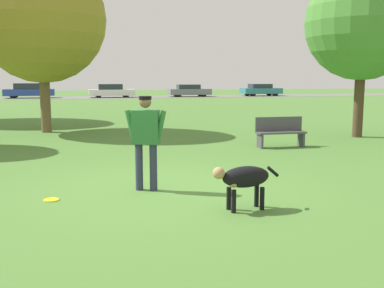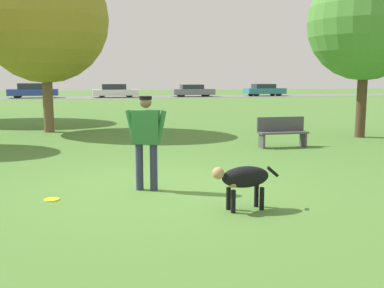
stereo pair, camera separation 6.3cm
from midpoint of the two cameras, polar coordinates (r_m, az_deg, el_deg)
name	(u,v)px [view 1 (the left image)]	position (r m, az deg, el deg)	size (l,w,h in m)	color
ground_plane	(161,188)	(8.02, -4.20, -5.61)	(120.00, 120.00, 0.00)	#4C7A33
far_road_strip	(96,97)	(44.30, -12.18, 5.80)	(120.00, 6.00, 0.01)	slate
person	(146,135)	(7.73, -6.13, 1.17)	(0.70, 0.37, 1.64)	#2D334C
dog	(243,178)	(6.65, 6.28, -4.37)	(1.08, 0.39, 0.67)	black
frisbee	(51,200)	(7.58, -17.67, -6.77)	(0.25, 0.25, 0.02)	yellow
tree_mid_center	(41,19)	(16.91, -18.69, 14.85)	(4.43, 4.43, 6.17)	brown
tree_near_right	(363,23)	(15.71, 20.79, 14.19)	(3.65, 3.65, 5.49)	#4C3826
parked_car_blue	(29,91)	(44.86, -20.05, 6.37)	(4.55, 1.78, 1.38)	#284293
parked_car_white	(111,91)	(44.08, -10.24, 6.65)	(4.33, 1.80, 1.29)	white
parked_car_grey	(189,91)	(45.15, -0.38, 6.79)	(4.21, 1.70, 1.21)	slate
parked_car_teal	(261,90)	(47.53, 8.70, 6.82)	(4.17, 1.83, 1.25)	teal
park_bench	(280,131)	(12.85, 10.98, 1.64)	(1.41, 0.43, 0.84)	#47474C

